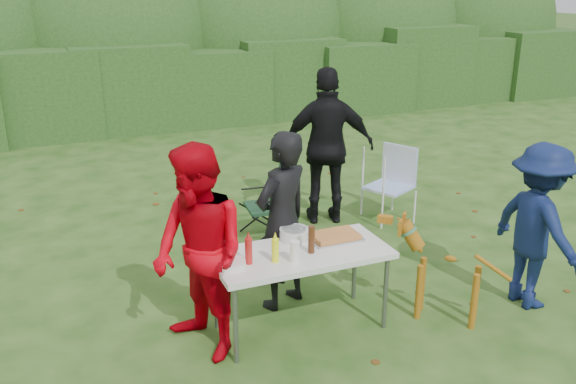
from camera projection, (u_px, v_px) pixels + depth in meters
name	position (u px, v px, depth m)	size (l,w,h in m)	color
ground	(281.00, 329.00, 5.36)	(80.00, 80.00, 0.00)	#1E4211
hedge_row	(130.00, 87.00, 12.04)	(22.00, 1.40, 1.70)	#23471C
shrub_backdrop	(115.00, 41.00, 13.18)	(20.00, 2.60, 3.20)	#3D6628
folding_table	(301.00, 257.00, 5.15)	(1.50, 0.70, 0.74)	silver
person_cook	(282.00, 221.00, 5.51)	(0.61, 0.40, 1.68)	black
person_red_jacket	(200.00, 254.00, 4.77)	(0.85, 0.66, 1.76)	#C4000E
person_black_puffy	(328.00, 147.00, 7.42)	(1.13, 0.47, 1.93)	black
child	(538.00, 227.00, 5.54)	(1.01, 0.58, 1.56)	#0E1A46
dog	(449.00, 273.00, 5.38)	(0.95, 0.38, 0.91)	#935A13
camping_chair	(267.00, 203.00, 7.11)	(0.54, 0.54, 0.87)	#183721
lawn_chair	(389.00, 184.00, 7.63)	(0.55, 0.55, 0.94)	#4975E0
food_tray	(335.00, 238.00, 5.37)	(0.45, 0.30, 0.02)	#B7B7BA
focaccia_bread	(335.00, 235.00, 5.36)	(0.40, 0.26, 0.04)	#C87C3C
mustard_bottle	(275.00, 250.00, 4.92)	(0.06, 0.06, 0.20)	#F1FF18
ketchup_bottle	(249.00, 251.00, 4.88)	(0.06, 0.06, 0.22)	#B31D19
beer_bottle	(311.00, 239.00, 5.07)	(0.06, 0.06, 0.24)	#47230F
paper_towel_roll	(229.00, 243.00, 4.98)	(0.12, 0.12, 0.26)	white
cup_stack	(295.00, 252.00, 4.92)	(0.08, 0.08, 0.18)	white
pasta_bowl	(294.00, 234.00, 5.35)	(0.26, 0.26, 0.10)	silver
plate_stack	(231.00, 263.00, 4.86)	(0.24, 0.24, 0.05)	white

